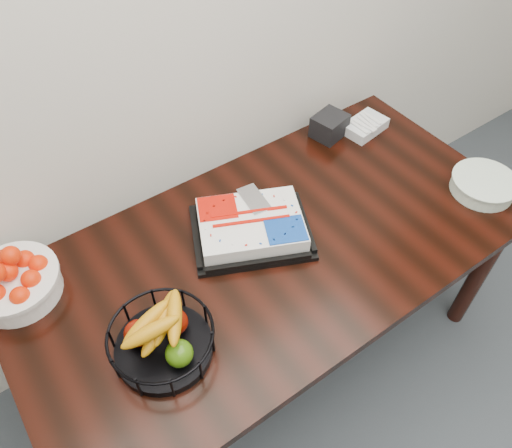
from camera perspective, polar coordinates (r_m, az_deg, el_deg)
table at (r=1.78m, az=2.13°, el=-4.17°), size 1.80×0.90×0.75m
cake_tray at (r=1.71m, az=-0.59°, el=-0.30°), size 0.50×0.45×0.08m
tangerine_bowl at (r=1.70m, az=-26.10°, el=-5.62°), size 0.28×0.28×0.18m
fruit_basket at (r=1.46m, az=-10.71°, el=-12.81°), size 0.30×0.30×0.16m
plate_stack at (r=2.05m, az=24.54°, el=4.08°), size 0.24×0.24×0.06m
fork_bag at (r=2.19m, az=12.36°, el=10.94°), size 0.20×0.14×0.05m
napkin_box at (r=2.13m, az=8.39°, el=11.05°), size 0.15×0.14×0.09m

